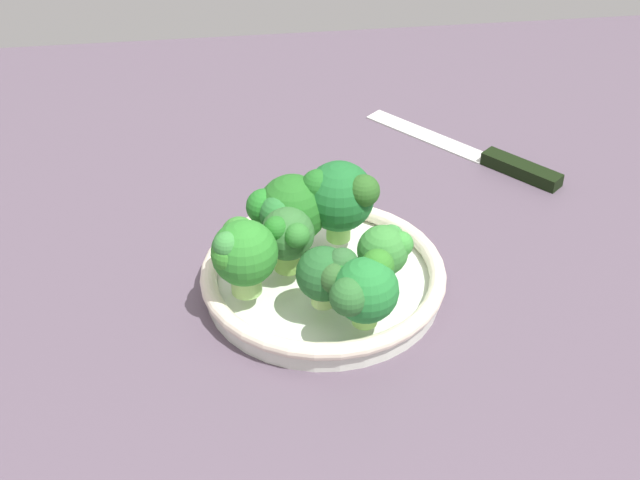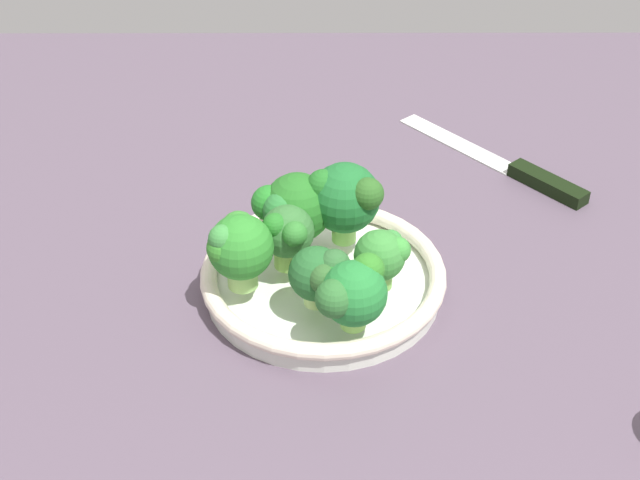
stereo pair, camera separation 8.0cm
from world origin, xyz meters
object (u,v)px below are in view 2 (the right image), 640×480
(broccoli_floret_4, at_px, (238,247))
(knife, at_px, (514,168))
(bowl, at_px, (320,278))
(broccoli_floret_2, at_px, (293,208))
(broccoli_floret_6, at_px, (382,256))
(broccoli_floret_1, at_px, (320,274))
(broccoli_floret_5, at_px, (287,234))
(broccoli_floret_3, at_px, (352,293))
(broccoli_floret_0, at_px, (346,197))

(broccoli_floret_4, distance_m, knife, 0.39)
(bowl, xyz_separation_m, knife, (-0.21, 0.22, -0.01))
(broccoli_floret_2, bearing_deg, bowl, 34.47)
(broccoli_floret_2, bearing_deg, broccoli_floret_6, 51.26)
(broccoli_floret_1, xyz_separation_m, knife, (-0.27, 0.22, -0.06))
(broccoli_floret_1, relative_size, broccoli_floret_5, 0.93)
(broccoli_floret_3, bearing_deg, bowl, -162.24)
(bowl, height_order, broccoli_floret_4, broccoli_floret_4)
(broccoli_floret_0, xyz_separation_m, knife, (-0.17, 0.20, -0.07))
(broccoli_floret_2, distance_m, knife, 0.31)
(broccoli_floret_2, xyz_separation_m, broccoli_floret_4, (0.06, -0.05, 0.00))
(broccoli_floret_3, relative_size, broccoli_floret_6, 1.13)
(broccoli_floret_2, relative_size, broccoli_floret_5, 1.21)
(broccoli_floret_5, bearing_deg, knife, 130.00)
(bowl, distance_m, broccoli_floret_0, 0.08)
(broccoli_floret_3, height_order, broccoli_floret_6, broccoli_floret_3)
(broccoli_floret_0, height_order, broccoli_floret_5, broccoli_floret_0)
(bowl, xyz_separation_m, broccoli_floret_0, (-0.04, 0.02, 0.06))
(broccoli_floret_2, height_order, broccoli_floret_4, same)
(broccoli_floret_3, height_order, knife, broccoli_floret_3)
(broccoli_floret_0, relative_size, knife, 0.38)
(broccoli_floret_5, relative_size, broccoli_floret_6, 1.11)
(broccoli_floret_6, xyz_separation_m, knife, (-0.24, 0.17, -0.06))
(broccoli_floret_0, height_order, broccoli_floret_6, broccoli_floret_0)
(bowl, bearing_deg, knife, 133.48)
(broccoli_floret_2, relative_size, knife, 0.36)
(broccoli_floret_4, bearing_deg, broccoli_floret_0, 124.65)
(bowl, height_order, broccoli_floret_6, broccoli_floret_6)
(broccoli_floret_3, xyz_separation_m, knife, (-0.30, 0.20, -0.06))
(broccoli_floret_0, height_order, broccoli_floret_3, broccoli_floret_0)
(broccoli_floret_5, bearing_deg, broccoli_floret_1, 28.51)
(broccoli_floret_1, relative_size, broccoli_floret_3, 0.91)
(broccoli_floret_5, height_order, knife, broccoli_floret_5)
(broccoli_floret_0, bearing_deg, knife, 130.79)
(broccoli_floret_0, distance_m, broccoli_floret_5, 0.07)
(broccoli_floret_2, distance_m, broccoli_floret_4, 0.08)
(broccoli_floret_2, bearing_deg, broccoli_floret_4, -36.15)
(broccoli_floret_5, height_order, broccoli_floret_6, broccoli_floret_5)
(broccoli_floret_1, xyz_separation_m, broccoli_floret_2, (-0.09, -0.03, 0.01))
(bowl, xyz_separation_m, broccoli_floret_6, (0.03, 0.06, 0.05))
(broccoli_floret_4, distance_m, broccoli_floret_5, 0.05)
(bowl, bearing_deg, broccoli_floret_2, -145.53)
(broccoli_floret_2, bearing_deg, broccoli_floret_3, 23.42)
(broccoli_floret_1, height_order, broccoli_floret_5, broccoli_floret_5)
(broccoli_floret_1, bearing_deg, broccoli_floret_0, 165.91)
(broccoli_floret_0, xyz_separation_m, broccoli_floret_4, (0.07, -0.10, -0.01))
(broccoli_floret_6, height_order, knife, broccoli_floret_6)
(broccoli_floret_0, bearing_deg, broccoli_floret_3, 1.17)
(broccoli_floret_3, xyz_separation_m, broccoli_floret_5, (-0.08, -0.06, 0.00))
(broccoli_floret_3, xyz_separation_m, broccoli_floret_4, (-0.06, -0.10, 0.01))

